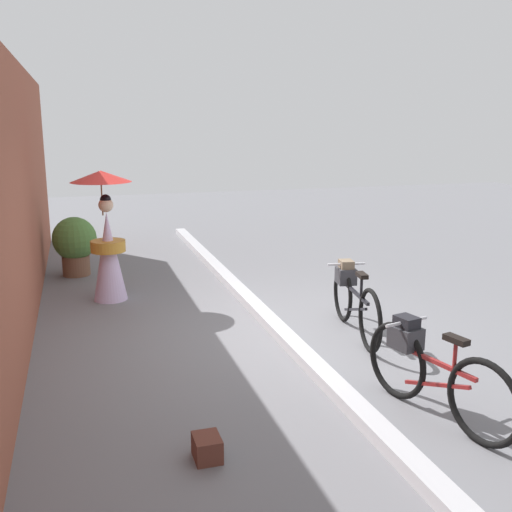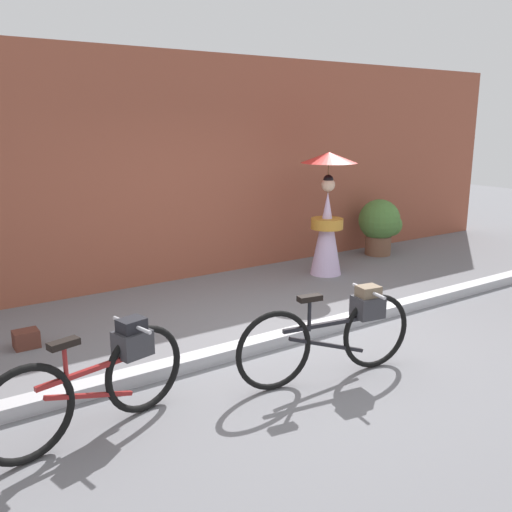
# 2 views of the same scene
# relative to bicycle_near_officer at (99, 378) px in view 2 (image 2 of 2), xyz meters

# --- Properties ---
(ground_plane) EXTENTS (30.00, 30.00, 0.00)m
(ground_plane) POSITION_rel_bicycle_near_officer_xyz_m (2.26, 0.60, -0.43)
(ground_plane) COLOR slate
(building_wall) EXTENTS (14.00, 0.40, 3.27)m
(building_wall) POSITION_rel_bicycle_near_officer_xyz_m (2.26, 3.63, 1.20)
(building_wall) COLOR brown
(building_wall) RESTS_ON ground_plane
(sidewalk_curb) EXTENTS (14.00, 0.20, 0.12)m
(sidewalk_curb) POSITION_rel_bicycle_near_officer_xyz_m (2.26, 0.60, -0.37)
(sidewalk_curb) COLOR #B2B2B7
(sidewalk_curb) RESTS_ON ground_plane
(bicycle_near_officer) EXTENTS (1.67, 0.54, 0.82)m
(bicycle_near_officer) POSITION_rel_bicycle_near_officer_xyz_m (0.00, 0.00, 0.00)
(bicycle_near_officer) COLOR black
(bicycle_near_officer) RESTS_ON ground_plane
(bicycle_far_side) EXTENTS (1.79, 0.48, 0.83)m
(bicycle_far_side) POSITION_rel_bicycle_near_officer_xyz_m (2.10, -0.30, 0.01)
(bicycle_far_side) COLOR black
(bicycle_far_side) RESTS_ON ground_plane
(person_with_parasol) EXTENTS (0.85, 0.85, 1.86)m
(person_with_parasol) POSITION_rel_bicycle_near_officer_xyz_m (4.38, 2.46, 0.53)
(person_with_parasol) COLOR silver
(person_with_parasol) RESTS_ON ground_plane
(potted_plant_by_door) EXTENTS (0.74, 0.72, 0.99)m
(potted_plant_by_door) POSITION_rel_bicycle_near_officer_xyz_m (6.02, 2.90, 0.12)
(potted_plant_by_door) COLOR brown
(potted_plant_by_door) RESTS_ON ground_plane
(backpack_on_pavement) EXTENTS (0.25, 0.20, 0.18)m
(backpack_on_pavement) POSITION_rel_bicycle_near_officer_xyz_m (-0.13, 2.00, -0.33)
(backpack_on_pavement) COLOR #592D23
(backpack_on_pavement) RESTS_ON ground_plane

